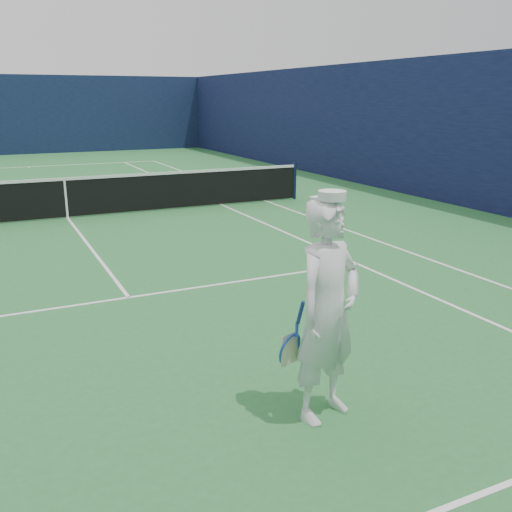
{
  "coord_description": "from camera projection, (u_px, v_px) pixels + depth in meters",
  "views": [
    {
      "loc": [
        -1.73,
        -14.44,
        2.89
      ],
      "look_at": [
        0.91,
        -8.91,
        1.17
      ],
      "focal_mm": 40.0,
      "sensor_mm": 36.0,
      "label": 1
    }
  ],
  "objects": [
    {
      "name": "tennis_player",
      "position": [
        328.0,
        311.0,
        5.1
      ],
      "size": [
        0.92,
        0.71,
        2.12
      ],
      "rotation": [
        0.0,
        0.0,
        0.32
      ],
      "color": "white",
      "rests_on": "ground"
    },
    {
      "name": "tennis_net",
      "position": [
        66.0,
        196.0,
        13.9
      ],
      "size": [
        12.88,
        0.09,
        1.07
      ],
      "color": "#141E4C",
      "rests_on": "ground"
    },
    {
      "name": "ground",
      "position": [
        68.0,
        218.0,
        14.05
      ],
      "size": [
        80.0,
        80.0,
        0.0
      ],
      "primitive_type": "plane",
      "color": "#296D34",
      "rests_on": "ground"
    },
    {
      "name": "windscreen_fence",
      "position": [
        60.0,
        136.0,
        13.51
      ],
      "size": [
        20.12,
        36.12,
        4.0
      ],
      "color": "#0F1938",
      "rests_on": "ground"
    },
    {
      "name": "court_markings",
      "position": [
        68.0,
        218.0,
        14.05
      ],
      "size": [
        11.03,
        23.83,
        0.01
      ],
      "color": "white",
      "rests_on": "ground"
    }
  ]
}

